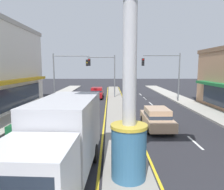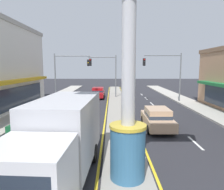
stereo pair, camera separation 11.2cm
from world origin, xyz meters
name	(u,v)px [view 2 (the right image)]	position (x,y,z in m)	size (l,w,h in m)	color
median_strip	(118,111)	(0.00, 18.00, 0.07)	(2.02, 52.00, 0.14)	gray
sidewalk_left	(21,115)	(-8.92, 16.00, 0.09)	(2.63, 60.00, 0.18)	#ADA89E
sidewalk_right	(215,115)	(8.92, 16.00, 0.09)	(2.63, 60.00, 0.18)	#ADA89E
lane_markings	(118,114)	(0.00, 16.65, 0.00)	(8.76, 52.00, 0.01)	silver
district_sign	(128,73)	(0.00, 5.10, 4.20)	(6.39, 1.41, 8.55)	#33668C
traffic_light_left_side	(68,69)	(-6.24, 24.35, 4.25)	(4.86, 0.46, 6.20)	slate
traffic_light_right_side	(166,69)	(6.24, 23.44, 4.25)	(4.86, 0.46, 6.20)	slate
traffic_light_median_far	(105,69)	(-1.54, 27.42, 4.19)	(4.20, 0.46, 6.20)	slate
box_truck_near_right_lane	(61,138)	(-2.56, 5.23, 1.69)	(2.58, 7.02, 3.12)	silver
sedan_far_right_lane	(35,120)	(-5.96, 11.49, 0.79)	(1.95, 4.36, 1.53)	#14562D
sedan_near_left_lane	(98,93)	(-2.66, 27.25, 0.79)	(1.85, 4.31, 1.53)	maroon
sedan_mid_left_lane	(157,118)	(2.66, 12.02, 0.79)	(1.85, 4.31, 1.53)	tan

